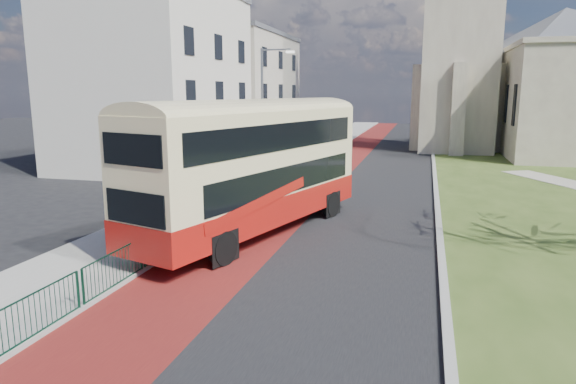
% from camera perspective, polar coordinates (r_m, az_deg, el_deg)
% --- Properties ---
extents(ground, '(160.00, 160.00, 0.00)m').
position_cam_1_polar(ground, '(14.85, -7.54, -10.93)').
color(ground, black).
rests_on(ground, ground).
extents(road_carriageway, '(9.00, 120.00, 0.01)m').
position_cam_1_polar(road_carriageway, '(33.37, 8.13, 1.44)').
color(road_carriageway, black).
rests_on(road_carriageway, ground).
extents(bus_lane, '(3.40, 120.00, 0.01)m').
position_cam_1_polar(bus_lane, '(33.79, 3.58, 1.65)').
color(bus_lane, '#591414').
rests_on(bus_lane, ground).
extents(pavement_west, '(4.00, 120.00, 0.12)m').
position_cam_1_polar(pavement_west, '(34.72, -2.58, 2.01)').
color(pavement_west, gray).
rests_on(pavement_west, ground).
extents(kerb_west, '(0.25, 120.00, 0.13)m').
position_cam_1_polar(kerb_west, '(34.18, 0.62, 1.88)').
color(kerb_west, '#999993').
rests_on(kerb_west, ground).
extents(kerb_east, '(0.25, 80.00, 0.13)m').
position_cam_1_polar(kerb_east, '(35.12, 16.00, 1.70)').
color(kerb_east, '#999993').
rests_on(kerb_east, ground).
extents(pedestrian_railing, '(0.07, 24.00, 1.12)m').
position_cam_1_polar(pedestrian_railing, '(19.30, -11.16, -4.10)').
color(pedestrian_railing, '#0C3826').
rests_on(pedestrian_railing, ground).
extents(gothic_church, '(16.38, 18.00, 40.00)m').
position_cam_1_polar(gothic_church, '(51.74, 24.15, 18.62)').
color(gothic_church, gray).
rests_on(gothic_church, ground).
extents(street_block_near, '(10.30, 14.30, 13.00)m').
position_cam_1_polar(street_block_near, '(39.74, -14.52, 12.16)').
color(street_block_near, silver).
rests_on(street_block_near, ground).
extents(street_block_far, '(10.30, 16.30, 11.50)m').
position_cam_1_polar(street_block_far, '(54.26, -6.04, 11.28)').
color(street_block_far, '#BDB29F').
rests_on(street_block_far, ground).
extents(streetlamp, '(2.13, 0.18, 8.00)m').
position_cam_1_polar(streetlamp, '(32.20, -2.62, 9.41)').
color(streetlamp, gray).
rests_on(streetlamp, pavement_west).
extents(bus, '(6.11, 12.36, 5.05)m').
position_cam_1_polar(bus, '(19.91, -3.73, 3.38)').
color(bus, '#9C130E').
rests_on(bus, ground).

